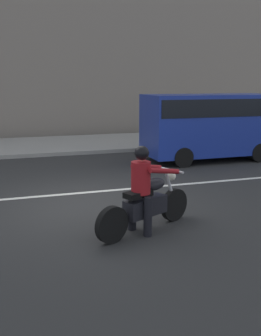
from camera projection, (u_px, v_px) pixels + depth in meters
ground_plane at (86, 204)px, 8.23m from camera, size 80.00×80.00×0.00m
sidewalk_slab at (51, 145)px, 15.67m from camera, size 40.00×4.40×0.14m
lane_marking_stripe at (100, 191)px, 9.22m from camera, size 18.00×0.14×0.01m
motorcycle_with_rider_crimson at (145, 197)px, 6.62m from camera, size 2.03×1.10×1.57m
parked_van_cobalt_blue at (211, 122)px, 12.79m from camera, size 4.53×1.96×2.24m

